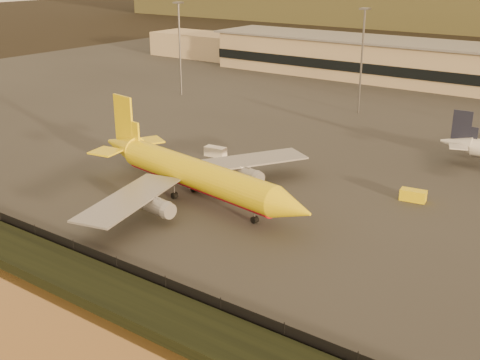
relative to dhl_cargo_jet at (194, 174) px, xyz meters
The scene contains 9 objects.
ground 13.67m from the dhl_cargo_jet, 61.95° to the right, with size 900.00×900.00×0.00m, color black.
embankment 29.30m from the dhl_cargo_jet, 77.92° to the right, with size 320.00×7.00×1.40m, color black.
tarmac 83.91m from the dhl_cargo_jet, 85.84° to the left, with size 320.00×220.00×0.20m, color #2D2D2D.
perimeter_fence 25.35m from the dhl_cargo_jet, 76.01° to the right, with size 300.00×0.05×2.20m, color black.
terminal_building 114.46m from the dhl_cargo_jet, 94.23° to the left, with size 202.00×25.00×12.60m.
apron_light_masts 67.93m from the dhl_cargo_jet, 71.65° to the left, with size 152.20×12.20×25.40m.
dhl_cargo_jet is the anchor object (origin of this frame).
gse_vehicle_yellow 35.08m from the dhl_cargo_jet, 34.73° to the left, with size 4.04×1.82×1.82m, color yellow.
gse_vehicle_white 22.71m from the dhl_cargo_jet, 119.50° to the left, with size 4.21×1.89×1.89m, color white.
Camera 1 is at (52.35, -57.01, 36.54)m, focal length 45.00 mm.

